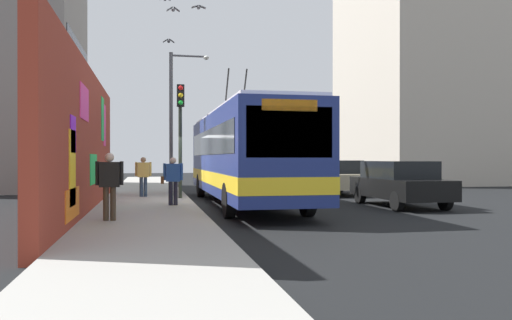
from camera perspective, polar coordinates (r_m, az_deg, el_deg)
ground_plane at (r=19.64m, az=-7.20°, el=-4.71°), size 80.00×80.00×0.00m
sidewalk_slab at (r=19.57m, az=-11.89°, el=-4.51°), size 48.00×3.20×0.15m
graffiti_wall at (r=16.16m, az=-18.15°, el=1.90°), size 15.11×0.32×4.33m
building_far_left at (r=31.30m, az=-26.05°, el=8.77°), size 9.38×7.70×12.71m
building_far_right at (r=38.55m, az=17.95°, el=13.61°), size 10.93×9.23×21.24m
city_bus at (r=18.62m, az=-1.38°, el=0.73°), size 12.54×2.57×5.11m
parked_car_black at (r=18.72m, az=15.46°, el=-2.40°), size 4.47×1.90×1.58m
parked_car_champagne at (r=24.49m, az=8.71°, el=-1.78°), size 4.81×1.87×1.58m
pedestrian_at_curb at (r=17.11m, az=-9.13°, el=-1.92°), size 0.22×0.71×1.56m
pedestrian_near_wall at (r=13.23m, az=-15.80°, el=-2.21°), size 0.22×0.67×1.66m
pedestrian_midblock at (r=21.10m, az=-12.27°, el=-1.48°), size 0.22×0.64×1.57m
traffic_light at (r=20.04m, az=-8.30°, el=4.18°), size 0.49×0.28×4.35m
street_lamp at (r=26.11m, az=-8.82°, el=5.41°), size 0.44×1.97×6.77m
flying_pigeons at (r=23.40m, az=-8.85°, el=15.49°), size 5.67×1.67×2.40m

